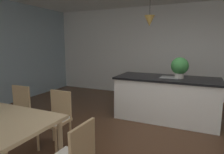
# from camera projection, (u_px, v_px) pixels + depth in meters

# --- Properties ---
(ground_plane) EXTENTS (10.00, 8.40, 0.04)m
(ground_plane) POSITION_uv_depth(u_px,v_px,m) (152.00, 151.00, 2.99)
(ground_plane) COLOR #4C301E
(wall_back_kitchen) EXTENTS (10.00, 0.12, 2.70)m
(wall_back_kitchen) POSITION_uv_depth(u_px,v_px,m) (179.00, 52.00, 5.69)
(wall_back_kitchen) COLOR white
(wall_back_kitchen) RESTS_ON ground_plane
(chair_far_left) EXTENTS (0.41, 0.41, 0.87)m
(chair_far_left) POSITION_uv_depth(u_px,v_px,m) (16.00, 110.00, 3.35)
(chair_far_left) COLOR tan
(chair_far_left) RESTS_ON ground_plane
(chair_far_right) EXTENTS (0.40, 0.40, 0.87)m
(chair_far_right) POSITION_uv_depth(u_px,v_px,m) (56.00, 118.00, 3.00)
(chair_far_right) COLOR tan
(chair_far_right) RESTS_ON ground_plane
(kitchen_island) EXTENTS (2.09, 0.93, 0.91)m
(kitchen_island) POSITION_uv_depth(u_px,v_px,m) (166.00, 98.00, 4.15)
(kitchen_island) COLOR white
(kitchen_island) RESTS_ON ground_plane
(pendant_over_island_main) EXTENTS (0.22, 0.22, 0.75)m
(pendant_over_island_main) POSITION_uv_depth(u_px,v_px,m) (150.00, 21.00, 4.05)
(pendant_over_island_main) COLOR black
(potted_plant_on_island) EXTENTS (0.35, 0.35, 0.43)m
(potted_plant_on_island) POSITION_uv_depth(u_px,v_px,m) (180.00, 67.00, 3.94)
(potted_plant_on_island) COLOR beige
(potted_plant_on_island) RESTS_ON kitchen_island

